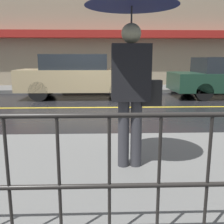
{
  "coord_description": "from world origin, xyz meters",
  "views": [
    {
      "loc": [
        0.14,
        -7.81,
        1.46
      ],
      "look_at": [
        0.29,
        -3.25,
        0.52
      ],
      "focal_mm": 42.0,
      "sensor_mm": 36.0,
      "label": 1
    }
  ],
  "objects": [
    {
      "name": "ground_plane",
      "position": [
        0.0,
        0.0,
        0.0
      ],
      "size": [
        80.0,
        80.0,
        0.0
      ],
      "primitive_type": "plane",
      "color": "black"
    },
    {
      "name": "sidewalk_near",
      "position": [
        0.0,
        -4.82,
        0.07
      ],
      "size": [
        28.0,
        3.03,
        0.14
      ],
      "color": "#60605E",
      "rests_on": "ground_plane"
    },
    {
      "name": "sidewalk_far",
      "position": [
        0.0,
        4.4,
        0.07
      ],
      "size": [
        28.0,
        2.18,
        0.14
      ],
      "color": "#60605E",
      "rests_on": "ground_plane"
    },
    {
      "name": "lane_marking",
      "position": [
        0.0,
        0.0,
        0.0
      ],
      "size": [
        25.2,
        0.12,
        0.01
      ],
      "color": "gold",
      "rests_on": "ground_plane"
    },
    {
      "name": "building_storefront",
      "position": [
        0.0,
        5.62,
        3.16
      ],
      "size": [
        28.0,
        0.85,
        6.39
      ],
      "color": "gray",
      "rests_on": "ground_plane"
    },
    {
      "name": "railing_foreground",
      "position": [
        0.0,
        -6.09,
        0.74
      ],
      "size": [
        12.0,
        0.04,
        0.95
      ],
      "color": "black",
      "rests_on": "sidewalk_near"
    },
    {
      "name": "pedestrian",
      "position": [
        0.47,
        -4.74,
        1.82
      ],
      "size": [
        1.05,
        1.05,
        2.12
      ],
      "color": "#333338",
      "rests_on": "sidewalk_near"
    },
    {
      "name": "car_tan",
      "position": [
        -0.75,
        2.04,
        0.82
      ],
      "size": [
        4.49,
        1.73,
        1.61
      ],
      "color": "tan",
      "rests_on": "ground_plane"
    }
  ]
}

